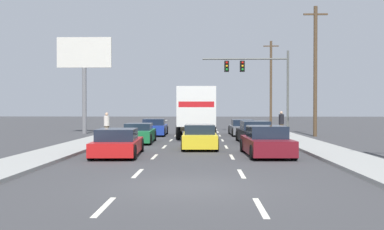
{
  "coord_description": "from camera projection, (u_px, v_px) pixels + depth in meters",
  "views": [
    {
      "loc": [
        0.47,
        -12.32,
        2.17
      ],
      "look_at": [
        -0.32,
        17.77,
        1.67
      ],
      "focal_mm": 42.25,
      "sensor_mm": 36.0,
      "label": 1
    }
  ],
  "objects": [
    {
      "name": "ground_plane",
      "position": [
        198.0,
        134.0,
        37.35
      ],
      "size": [
        140.0,
        140.0,
        0.0
      ],
      "primitive_type": "plane",
      "color": "#3D3D3F"
    },
    {
      "name": "sidewalk_right",
      "position": [
        287.0,
        137.0,
        32.18
      ],
      "size": [
        2.33,
        80.0,
        0.14
      ],
      "primitive_type": "cube",
      "color": "#9E9E99",
      "rests_on": "ground_plane"
    },
    {
      "name": "sidewalk_left",
      "position": [
        108.0,
        137.0,
        32.52
      ],
      "size": [
        2.33,
        80.0,
        0.14
      ],
      "primitive_type": "cube",
      "color": "#9E9E99",
      "rests_on": "ground_plane"
    },
    {
      "name": "lane_markings",
      "position": [
        197.0,
        138.0,
        32.28
      ],
      "size": [
        3.54,
        57.0,
        0.01
      ],
      "color": "silver",
      "rests_on": "ground_plane"
    },
    {
      "name": "car_blue",
      "position": [
        154.0,
        128.0,
        35.05
      ],
      "size": [
        2.01,
        4.51,
        1.29
      ],
      "color": "#1E389E",
      "rests_on": "ground_plane"
    },
    {
      "name": "car_green",
      "position": [
        139.0,
        134.0,
        27.63
      ],
      "size": [
        1.97,
        4.46,
        1.2
      ],
      "color": "#196B38",
      "rests_on": "ground_plane"
    },
    {
      "name": "car_red",
      "position": [
        118.0,
        143.0,
        20.2
      ],
      "size": [
        2.17,
        4.66,
        1.23
      ],
      "color": "red",
      "rests_on": "ground_plane"
    },
    {
      "name": "box_truck",
      "position": [
        196.0,
        109.0,
        32.64
      ],
      "size": [
        2.89,
        9.03,
        3.52
      ],
      "color": "white",
      "rests_on": "ground_plane"
    },
    {
      "name": "car_yellow",
      "position": [
        200.0,
        137.0,
        23.84
      ],
      "size": [
        1.92,
        4.45,
        1.28
      ],
      "color": "yellow",
      "rests_on": "ground_plane"
    },
    {
      "name": "car_gray",
      "position": [
        242.0,
        128.0,
        35.16
      ],
      "size": [
        1.99,
        4.63,
        1.22
      ],
      "color": "slate",
      "rests_on": "ground_plane"
    },
    {
      "name": "car_black",
      "position": [
        255.0,
        133.0,
        27.53
      ],
      "size": [
        2.05,
        4.74,
        1.35
      ],
      "color": "black",
      "rests_on": "ground_plane"
    },
    {
      "name": "car_maroon",
      "position": [
        266.0,
        142.0,
        20.2
      ],
      "size": [
        2.06,
        4.52,
        1.35
      ],
      "color": "maroon",
      "rests_on": "ground_plane"
    },
    {
      "name": "traffic_signal_mast",
      "position": [
        253.0,
        73.0,
        39.83
      ],
      "size": [
        7.63,
        0.69,
        7.17
      ],
      "color": "#595B56",
      "rests_on": "ground_plane"
    },
    {
      "name": "utility_pole_mid",
      "position": [
        315.0,
        70.0,
        33.63
      ],
      "size": [
        1.8,
        0.28,
        9.71
      ],
      "color": "brown",
      "rests_on": "ground_plane"
    },
    {
      "name": "utility_pole_far",
      "position": [
        271.0,
        82.0,
        53.23
      ],
      "size": [
        1.8,
        0.28,
        10.01
      ],
      "color": "brown",
      "rests_on": "ground_plane"
    },
    {
      "name": "roadside_billboard",
      "position": [
        84.0,
        64.0,
        37.09
      ],
      "size": [
        4.5,
        0.36,
        7.94
      ],
      "color": "slate",
      "rests_on": "ground_plane"
    },
    {
      "name": "pedestrian_near_corner",
      "position": [
        107.0,
        125.0,
        30.19
      ],
      "size": [
        0.38,
        0.38,
        1.69
      ],
      "color": "brown",
      "rests_on": "sidewalk_left"
    },
    {
      "name": "pedestrian_mid_block",
      "position": [
        281.0,
        123.0,
        32.93
      ],
      "size": [
        0.38,
        0.38,
        1.75
      ],
      "color": "brown",
      "rests_on": "sidewalk_right"
    }
  ]
}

